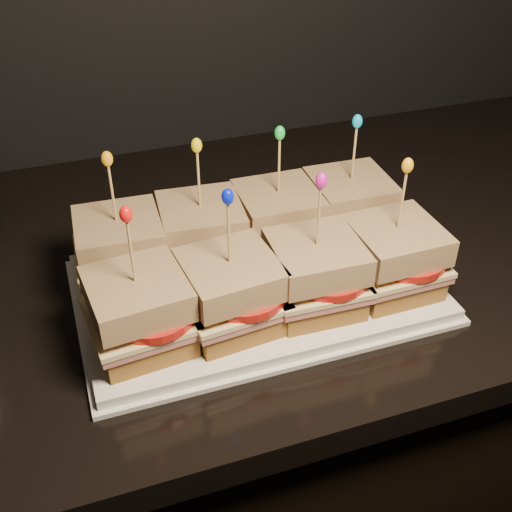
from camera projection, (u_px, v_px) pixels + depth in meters
name	position (u px, v px, depth m)	size (l,w,h in m)	color
cabinet	(373.00, 434.00, 1.19)	(2.22, 0.60, 0.90)	black
granite_slab	(408.00, 222.00, 0.91)	(2.26, 0.64, 0.04)	black
platter	(256.00, 288.00, 0.75)	(0.40, 0.25, 0.02)	white
platter_rim	(256.00, 292.00, 0.75)	(0.41, 0.26, 0.01)	white
sandwich_0_bread_bot	(124.00, 269.00, 0.74)	(0.09, 0.09, 0.03)	brown
sandwich_0_ham	(122.00, 258.00, 0.73)	(0.10, 0.10, 0.01)	#B15051
sandwich_0_cheese	(121.00, 253.00, 0.73)	(0.10, 0.10, 0.01)	beige
sandwich_0_tomato	(132.00, 248.00, 0.72)	(0.09, 0.09, 0.01)	red
sandwich_0_bread_top	(118.00, 232.00, 0.71)	(0.09, 0.09, 0.03)	brown
sandwich_0_pick	(113.00, 197.00, 0.68)	(0.00, 0.00, 0.09)	tan
sandwich_0_frill	(107.00, 159.00, 0.66)	(0.01, 0.01, 0.02)	#F9A10F
sandwich_1_bread_bot	(203.00, 254.00, 0.77)	(0.09, 0.09, 0.03)	brown
sandwich_1_ham	(202.00, 242.00, 0.76)	(0.10, 0.10, 0.01)	#B15051
sandwich_1_cheese	(202.00, 237.00, 0.75)	(0.10, 0.10, 0.01)	beige
sandwich_1_tomato	(213.00, 233.00, 0.75)	(0.09, 0.09, 0.01)	red
sandwich_1_bread_top	(201.00, 217.00, 0.74)	(0.09, 0.09, 0.03)	brown
sandwich_1_pick	(199.00, 182.00, 0.71)	(0.00, 0.00, 0.09)	tan
sandwich_1_frill	(197.00, 145.00, 0.68)	(0.01, 0.01, 0.02)	yellow
sandwich_2_bread_bot	(277.00, 239.00, 0.79)	(0.09, 0.09, 0.03)	brown
sandwich_2_ham	(278.00, 228.00, 0.78)	(0.10, 0.10, 0.01)	#B15051
sandwich_2_cheese	(278.00, 223.00, 0.78)	(0.10, 0.10, 0.01)	beige
sandwich_2_tomato	(289.00, 219.00, 0.77)	(0.09, 0.09, 0.01)	red
sandwich_2_bread_top	(278.00, 203.00, 0.76)	(0.09, 0.09, 0.03)	brown
sandwich_2_pick	(279.00, 169.00, 0.73)	(0.00, 0.00, 0.09)	tan
sandwich_2_frill	(280.00, 133.00, 0.71)	(0.01, 0.01, 0.02)	green
sandwich_3_bread_bot	(347.00, 226.00, 0.82)	(0.09, 0.09, 0.03)	brown
sandwich_3_ham	(348.00, 214.00, 0.81)	(0.10, 0.10, 0.01)	#B15051
sandwich_3_cheese	(349.00, 210.00, 0.80)	(0.10, 0.10, 0.01)	beige
sandwich_3_tomato	(360.00, 205.00, 0.80)	(0.09, 0.09, 0.01)	red
sandwich_3_bread_top	(350.00, 190.00, 0.79)	(0.09, 0.09, 0.03)	brown
sandwich_3_pick	(354.00, 157.00, 0.76)	(0.00, 0.00, 0.09)	tan
sandwich_3_frill	(357.00, 121.00, 0.73)	(0.01, 0.01, 0.02)	#10A0C5
sandwich_4_bread_bot	(142.00, 333.00, 0.65)	(0.09, 0.09, 0.03)	brown
sandwich_4_ham	(141.00, 320.00, 0.64)	(0.10, 0.10, 0.01)	#B15051
sandwich_4_cheese	(140.00, 315.00, 0.64)	(0.10, 0.10, 0.01)	beige
sandwich_4_tomato	(152.00, 311.00, 0.63)	(0.09, 0.09, 0.01)	red
sandwich_4_bread_top	(137.00, 294.00, 0.62)	(0.09, 0.09, 0.03)	brown
sandwich_4_pick	(132.00, 255.00, 0.60)	(0.00, 0.00, 0.09)	tan
sandwich_4_frill	(126.00, 214.00, 0.57)	(0.01, 0.01, 0.02)	red
sandwich_5_bread_bot	(231.00, 313.00, 0.68)	(0.09, 0.09, 0.03)	brown
sandwich_5_ham	(231.00, 301.00, 0.67)	(0.10, 0.10, 0.01)	#B15051
sandwich_5_cheese	(231.00, 295.00, 0.67)	(0.10, 0.10, 0.01)	beige
sandwich_5_tomato	(243.00, 291.00, 0.66)	(0.09, 0.09, 0.01)	red
sandwich_5_bread_top	(230.00, 274.00, 0.65)	(0.09, 0.09, 0.03)	brown
sandwich_5_pick	(229.00, 237.00, 0.62)	(0.00, 0.00, 0.09)	tan
sandwich_5_frill	(228.00, 197.00, 0.60)	(0.01, 0.01, 0.02)	#0717CD
sandwich_6_bread_bot	(314.00, 294.00, 0.70)	(0.09, 0.09, 0.03)	brown
sandwich_6_ham	(314.00, 282.00, 0.69)	(0.10, 0.10, 0.01)	#B15051
sandwich_6_cheese	(315.00, 277.00, 0.69)	(0.10, 0.10, 0.01)	beige
sandwich_6_tomato	(328.00, 273.00, 0.68)	(0.09, 0.09, 0.01)	red
sandwich_6_bread_top	(316.00, 256.00, 0.67)	(0.09, 0.09, 0.03)	brown
sandwich_6_pick	(319.00, 220.00, 0.65)	(0.00, 0.00, 0.09)	tan
sandwich_6_frill	(321.00, 181.00, 0.62)	(0.01, 0.01, 0.02)	#CA1798
sandwich_7_bread_bot	(390.00, 277.00, 0.73)	(0.09, 0.09, 0.03)	brown
sandwich_7_ham	(392.00, 265.00, 0.72)	(0.10, 0.10, 0.01)	#B15051
sandwich_7_cheese	(393.00, 260.00, 0.72)	(0.10, 0.10, 0.01)	beige
sandwich_7_tomato	(406.00, 256.00, 0.71)	(0.09, 0.09, 0.01)	red
sandwich_7_bread_top	(396.00, 240.00, 0.70)	(0.09, 0.09, 0.03)	brown
sandwich_7_pick	(402.00, 204.00, 0.67)	(0.00, 0.00, 0.09)	tan
sandwich_7_frill	(408.00, 166.00, 0.65)	(0.01, 0.01, 0.02)	#F3A00F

